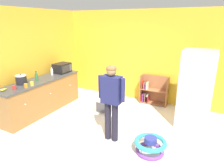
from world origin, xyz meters
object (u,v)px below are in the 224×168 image
(red_cup, at_px, (14,88))
(yellow_cup, at_px, (32,84))
(baby_walker, at_px, (150,145))
(crock_pot, at_px, (21,80))
(banana_bunch, at_px, (4,90))
(clear_bottle, at_px, (52,72))
(refrigerator, at_px, (196,90))
(bookshelf, at_px, (152,92))
(standing_person, at_px, (111,97))
(pet_carrier, at_px, (106,104))
(kitchen_counter, at_px, (42,95))
(microwave, at_px, (62,68))
(orange_cup, at_px, (26,86))
(green_glass_bottle, at_px, (37,77))

(red_cup, xyz_separation_m, yellow_cup, (0.12, 0.39, 0.00))
(baby_walker, relative_size, crock_pot, 2.33)
(banana_bunch, relative_size, clear_bottle, 0.63)
(baby_walker, bearing_deg, red_cup, -172.12)
(banana_bunch, distance_m, yellow_cup, 0.61)
(refrigerator, relative_size, bookshelf, 2.09)
(standing_person, relative_size, pet_carrier, 2.86)
(refrigerator, height_order, clear_bottle, refrigerator)
(pet_carrier, distance_m, yellow_cup, 1.99)
(crock_pot, bearing_deg, pet_carrier, 39.11)
(refrigerator, height_order, crock_pot, refrigerator)
(pet_carrier, distance_m, crock_pot, 2.25)
(baby_walker, bearing_deg, crock_pot, -178.69)
(kitchen_counter, relative_size, microwave, 5.05)
(refrigerator, bearing_deg, orange_cup, -154.30)
(red_cup, bearing_deg, bookshelf, 48.92)
(standing_person, height_order, clear_bottle, standing_person)
(yellow_cup, bearing_deg, pet_carrier, 44.30)
(bookshelf, distance_m, green_glass_bottle, 3.27)
(kitchen_counter, height_order, baby_walker, kitchen_counter)
(red_cup, bearing_deg, baby_walker, 7.88)
(microwave, distance_m, banana_bunch, 1.86)
(kitchen_counter, bearing_deg, red_cup, -83.42)
(orange_cup, bearing_deg, refrigerator, 25.70)
(crock_pot, height_order, orange_cup, crock_pot)
(kitchen_counter, distance_m, pet_carrier, 1.76)
(pet_carrier, bearing_deg, standing_person, -56.97)
(kitchen_counter, height_order, refrigerator, refrigerator)
(orange_cup, bearing_deg, yellow_cup, 88.63)
(crock_pot, bearing_deg, yellow_cup, 7.24)
(yellow_cup, bearing_deg, microwave, 98.74)
(bookshelf, height_order, green_glass_bottle, green_glass_bottle)
(refrigerator, xyz_separation_m, yellow_cup, (-3.50, -1.51, 0.06))
(baby_walker, height_order, banana_bunch, banana_bunch)
(microwave, height_order, orange_cup, microwave)
(banana_bunch, distance_m, green_glass_bottle, 0.90)
(orange_cup, bearing_deg, banana_bunch, -124.18)
(banana_bunch, xyz_separation_m, orange_cup, (0.26, 0.38, 0.02))
(orange_cup, bearing_deg, microwave, 97.59)
(green_glass_bottle, relative_size, clear_bottle, 1.00)
(kitchen_counter, xyz_separation_m, pet_carrier, (1.53, 0.82, -0.27))
(refrigerator, distance_m, baby_walker, 1.74)
(banana_bunch, bearing_deg, refrigerator, 28.75)
(standing_person, height_order, banana_bunch, standing_person)
(crock_pot, xyz_separation_m, orange_cup, (0.31, -0.13, -0.07))
(pet_carrier, height_order, green_glass_bottle, green_glass_bottle)
(microwave, distance_m, red_cup, 1.70)
(crock_pot, bearing_deg, kitchen_counter, 79.55)
(green_glass_bottle, relative_size, red_cup, 2.59)
(refrigerator, xyz_separation_m, standing_person, (-1.42, -1.41, 0.05))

